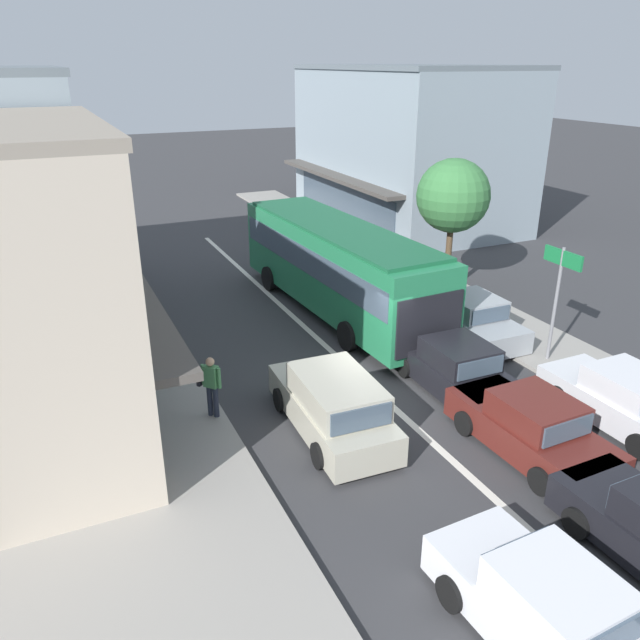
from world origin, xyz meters
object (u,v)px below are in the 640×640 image
at_px(parked_sedan_kerb_second, 470,319).
at_px(street_tree_right, 453,196).
at_px(sedan_queue_gap_filler, 551,615).
at_px(sedan_adjacent_lane_lead, 531,428).
at_px(pedestrian_with_handbag_near, 211,383).
at_px(wagon_adjacent_lane_trail, 333,405).
at_px(parked_sedan_kerb_front, 624,401).
at_px(city_bus, 338,263).
at_px(traffic_light_downstreet, 127,193).
at_px(sedan_behind_bus_near, 456,369).
at_px(directional_road_sign, 560,279).
at_px(parked_wagon_kerb_third, 379,265).

height_order(parked_sedan_kerb_second, street_tree_right, street_tree_right).
bearing_deg(sedan_queue_gap_filler, sedan_adjacent_lane_lead, 50.89).
xyz_separation_m(parked_sedan_kerb_second, pedestrian_with_handbag_near, (-9.08, -1.49, 0.40)).
relative_size(wagon_adjacent_lane_trail, pedestrian_with_handbag_near, 2.80).
relative_size(sedan_queue_gap_filler, parked_sedan_kerb_front, 1.01).
bearing_deg(street_tree_right, parked_sedan_kerb_front, -99.62).
xyz_separation_m(city_bus, sedan_queue_gap_filler, (-3.23, -13.98, -1.22)).
distance_m(traffic_light_downstreet, pedestrian_with_handbag_near, 16.24).
height_order(parked_sedan_kerb_front, traffic_light_downstreet, traffic_light_downstreet).
distance_m(parked_sedan_kerb_second, pedestrian_with_handbag_near, 9.21).
distance_m(traffic_light_downstreet, street_tree_right, 14.90).
distance_m(city_bus, sedan_behind_bus_near, 6.74).
distance_m(sedan_adjacent_lane_lead, directional_road_sign, 5.54).
height_order(wagon_adjacent_lane_trail, parked_sedan_kerb_front, wagon_adjacent_lane_trail).
relative_size(parked_sedan_kerb_second, traffic_light_downstreet, 1.01).
height_order(traffic_light_downstreet, pedestrian_with_handbag_near, traffic_light_downstreet).
xyz_separation_m(sedan_adjacent_lane_lead, parked_sedan_kerb_second, (2.78, 5.95, 0.00)).
relative_size(city_bus, pedestrian_with_handbag_near, 6.72).
relative_size(wagon_adjacent_lane_trail, sedan_behind_bus_near, 1.08).
distance_m(sedan_adjacent_lane_lead, parked_sedan_kerb_front, 2.98).
bearing_deg(wagon_adjacent_lane_trail, city_bus, 63.13).
height_order(sedan_queue_gap_filler, street_tree_right, street_tree_right).
distance_m(parked_sedan_kerb_front, street_tree_right, 10.51).
distance_m(parked_sedan_kerb_second, parked_wagon_kerb_third, 6.06).
relative_size(wagon_adjacent_lane_trail, parked_wagon_kerb_third, 1.02).
relative_size(sedan_behind_bus_near, sedan_queue_gap_filler, 0.99).
height_order(sedan_adjacent_lane_lead, parked_sedan_kerb_front, same).
bearing_deg(sedan_queue_gap_filler, traffic_light_downstreet, 95.25).
bearing_deg(sedan_behind_bus_near, parked_wagon_kerb_third, 73.71).
relative_size(sedan_queue_gap_filler, parked_sedan_kerb_second, 1.01).
relative_size(city_bus, directional_road_sign, 3.04).
distance_m(sedan_behind_bus_near, street_tree_right, 8.67).
bearing_deg(sedan_adjacent_lane_lead, directional_road_sign, 42.07).
distance_m(sedan_queue_gap_filler, parked_wagon_kerb_third, 17.35).
relative_size(street_tree_right, pedestrian_with_handbag_near, 3.19).
height_order(parked_sedan_kerb_front, pedestrian_with_handbag_near, pedestrian_with_handbag_near).
xyz_separation_m(sedan_behind_bus_near, parked_sedan_kerb_front, (2.77, -3.15, 0.00)).
bearing_deg(sedan_adjacent_lane_lead, wagon_adjacent_lane_trail, 144.16).
relative_size(sedan_queue_gap_filler, pedestrian_with_handbag_near, 2.62).
bearing_deg(traffic_light_downstreet, parked_sedan_kerb_front, -67.16).
height_order(sedan_queue_gap_filler, pedestrian_with_handbag_near, pedestrian_with_handbag_near).
distance_m(sedan_adjacent_lane_lead, parked_wagon_kerb_third, 12.33).
distance_m(sedan_behind_bus_near, traffic_light_downstreet, 18.53).
bearing_deg(city_bus, street_tree_right, 1.41).
relative_size(parked_sedan_kerb_second, pedestrian_with_handbag_near, 2.60).
bearing_deg(wagon_adjacent_lane_trail, traffic_light_downstreet, 96.13).
relative_size(sedan_adjacent_lane_lead, pedestrian_with_handbag_near, 2.61).
distance_m(parked_wagon_kerb_third, directional_road_sign, 8.83).
bearing_deg(pedestrian_with_handbag_near, city_bus, 41.04).
bearing_deg(street_tree_right, sedan_adjacent_lane_lead, -115.17).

